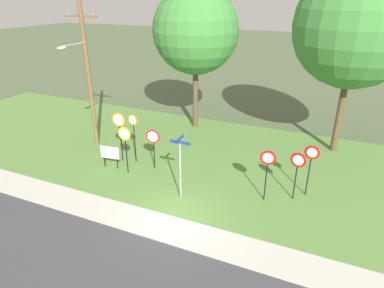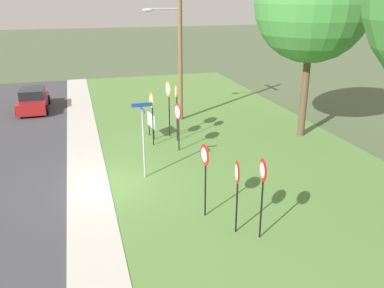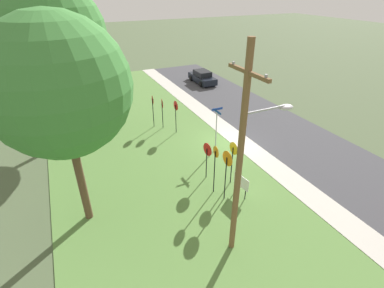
{
  "view_description": "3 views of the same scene",
  "coord_description": "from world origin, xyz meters",
  "px_view_note": "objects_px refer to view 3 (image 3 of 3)",
  "views": [
    {
      "loc": [
        5.43,
        -10.46,
        8.83
      ],
      "look_at": [
        -0.77,
        3.69,
        1.82
      ],
      "focal_mm": 31.14,
      "sensor_mm": 36.0,
      "label": 1
    },
    {
      "loc": [
        14.93,
        -0.88,
        7.08
      ],
      "look_at": [
        -0.91,
        3.61,
        1.07
      ],
      "focal_mm": 38.69,
      "sensor_mm": 36.0,
      "label": 2
    },
    {
      "loc": [
        -15.07,
        10.2,
        10.05
      ],
      "look_at": [
        -0.61,
        3.36,
        1.06
      ],
      "focal_mm": 26.7,
      "sensor_mm": 36.0,
      "label": 3
    }
  ],
  "objects_px": {
    "stop_sign_far_left": "(233,154)",
    "utility_pole": "(243,154)",
    "stop_sign_far_center": "(207,153)",
    "yield_sign_near_right": "(176,109)",
    "yield_sign_near_left": "(162,107)",
    "oak_tree_right": "(54,35)",
    "stop_sign_near_left": "(215,161)",
    "stop_sign_near_right": "(227,165)",
    "oak_tree_left": "(59,87)",
    "notice_board": "(241,183)",
    "parked_sedan_distant": "(202,77)",
    "street_name_post": "(216,126)",
    "yield_sign_far_left": "(153,104)"
  },
  "relations": [
    {
      "from": "stop_sign_far_left",
      "to": "utility_pole",
      "type": "height_order",
      "value": "utility_pole"
    },
    {
      "from": "stop_sign_far_center",
      "to": "yield_sign_near_right",
      "type": "xyz_separation_m",
      "value": [
        6.2,
        -0.66,
        0.25
      ]
    },
    {
      "from": "yield_sign_near_left",
      "to": "yield_sign_near_right",
      "type": "distance_m",
      "value": 1.38
    },
    {
      "from": "stop_sign_far_center",
      "to": "oak_tree_right",
      "type": "xyz_separation_m",
      "value": [
        8.9,
        6.43,
        5.56
      ]
    },
    {
      "from": "stop_sign_near_left",
      "to": "stop_sign_near_right",
      "type": "bearing_deg",
      "value": -158.15
    },
    {
      "from": "oak_tree_left",
      "to": "yield_sign_near_right",
      "type": "bearing_deg",
      "value": -48.16
    },
    {
      "from": "oak_tree_left",
      "to": "notice_board",
      "type": "bearing_deg",
      "value": -103.23
    },
    {
      "from": "yield_sign_near_right",
      "to": "notice_board",
      "type": "height_order",
      "value": "yield_sign_near_right"
    },
    {
      "from": "yield_sign_near_right",
      "to": "yield_sign_near_left",
      "type": "bearing_deg",
      "value": 22.7
    },
    {
      "from": "parked_sedan_distant",
      "to": "stop_sign_far_center",
      "type": "bearing_deg",
      "value": 153.96
    },
    {
      "from": "stop_sign_near_right",
      "to": "oak_tree_right",
      "type": "distance_m",
      "value": 13.72
    },
    {
      "from": "street_name_post",
      "to": "utility_pole",
      "type": "height_order",
      "value": "utility_pole"
    },
    {
      "from": "yield_sign_far_left",
      "to": "parked_sedan_distant",
      "type": "relative_size",
      "value": 0.61
    },
    {
      "from": "notice_board",
      "to": "oak_tree_left",
      "type": "bearing_deg",
      "value": 69.26
    },
    {
      "from": "stop_sign_near_right",
      "to": "utility_pole",
      "type": "relative_size",
      "value": 0.33
    },
    {
      "from": "yield_sign_near_left",
      "to": "oak_tree_left",
      "type": "xyz_separation_m",
      "value": [
        -7.87,
        6.8,
        4.79
      ]
    },
    {
      "from": "stop_sign_far_left",
      "to": "parked_sedan_distant",
      "type": "xyz_separation_m",
      "value": [
        17.84,
        -7.28,
        -1.3
      ]
    },
    {
      "from": "stop_sign_far_left",
      "to": "yield_sign_near_right",
      "type": "distance_m",
      "value": 7.26
    },
    {
      "from": "parked_sedan_distant",
      "to": "yield_sign_far_left",
      "type": "bearing_deg",
      "value": 135.29
    },
    {
      "from": "oak_tree_right",
      "to": "parked_sedan_distant",
      "type": "height_order",
      "value": "oak_tree_right"
    },
    {
      "from": "yield_sign_near_right",
      "to": "utility_pole",
      "type": "xyz_separation_m",
      "value": [
        -11.18,
        1.92,
        2.79
      ]
    },
    {
      "from": "yield_sign_near_left",
      "to": "street_name_post",
      "type": "distance_m",
      "value": 5.25
    },
    {
      "from": "oak_tree_left",
      "to": "utility_pole",
      "type": "bearing_deg",
      "value": -129.53
    },
    {
      "from": "stop_sign_far_left",
      "to": "stop_sign_far_center",
      "type": "relative_size",
      "value": 1.15
    },
    {
      "from": "stop_sign_far_center",
      "to": "yield_sign_near_left",
      "type": "bearing_deg",
      "value": -8.29
    },
    {
      "from": "stop_sign_near_right",
      "to": "utility_pole",
      "type": "bearing_deg",
      "value": 152.51
    },
    {
      "from": "stop_sign_near_right",
      "to": "parked_sedan_distant",
      "type": "xyz_separation_m",
      "value": [
        18.91,
        -8.34,
        -1.54
      ]
    },
    {
      "from": "yield_sign_near_left",
      "to": "parked_sedan_distant",
      "type": "relative_size",
      "value": 0.57
    },
    {
      "from": "street_name_post",
      "to": "oak_tree_left",
      "type": "relative_size",
      "value": 0.33
    },
    {
      "from": "stop_sign_near_left",
      "to": "street_name_post",
      "type": "distance_m",
      "value": 4.57
    },
    {
      "from": "stop_sign_near_left",
      "to": "stop_sign_near_right",
      "type": "distance_m",
      "value": 0.8
    },
    {
      "from": "yield_sign_near_right",
      "to": "yield_sign_far_left",
      "type": "xyz_separation_m",
      "value": [
        1.73,
        1.21,
        0.02
      ]
    },
    {
      "from": "yield_sign_far_left",
      "to": "notice_board",
      "type": "bearing_deg",
      "value": -165.47
    },
    {
      "from": "stop_sign_near_right",
      "to": "yield_sign_near_right",
      "type": "bearing_deg",
      "value": -9.01
    },
    {
      "from": "stop_sign_far_center",
      "to": "yield_sign_near_right",
      "type": "relative_size",
      "value": 0.89
    },
    {
      "from": "utility_pole",
      "to": "stop_sign_far_left",
      "type": "bearing_deg",
      "value": -30.2
    },
    {
      "from": "yield_sign_near_right",
      "to": "street_name_post",
      "type": "relative_size",
      "value": 0.82
    },
    {
      "from": "stop_sign_near_left",
      "to": "street_name_post",
      "type": "bearing_deg",
      "value": -25.27
    },
    {
      "from": "stop_sign_near_right",
      "to": "oak_tree_left",
      "type": "xyz_separation_m",
      "value": [
        1.68,
        6.73,
        4.43
      ]
    },
    {
      "from": "stop_sign_near_left",
      "to": "stop_sign_far_center",
      "type": "distance_m",
      "value": 1.44
    },
    {
      "from": "yield_sign_near_left",
      "to": "parked_sedan_distant",
      "type": "height_order",
      "value": "yield_sign_near_left"
    },
    {
      "from": "notice_board",
      "to": "yield_sign_far_left",
      "type": "bearing_deg",
      "value": 0.45
    },
    {
      "from": "notice_board",
      "to": "stop_sign_far_center",
      "type": "bearing_deg",
      "value": 13.67
    },
    {
      "from": "stop_sign_far_left",
      "to": "stop_sign_far_center",
      "type": "bearing_deg",
      "value": 41.71
    },
    {
      "from": "yield_sign_near_right",
      "to": "notice_board",
      "type": "xyz_separation_m",
      "value": [
        -8.44,
        -0.21,
        -1.07
      ]
    },
    {
      "from": "yield_sign_far_left",
      "to": "oak_tree_left",
      "type": "bearing_deg",
      "value": 150.0
    },
    {
      "from": "yield_sign_far_left",
      "to": "notice_board",
      "type": "height_order",
      "value": "yield_sign_far_left"
    },
    {
      "from": "stop_sign_far_left",
      "to": "yield_sign_near_right",
      "type": "bearing_deg",
      "value": 0.48
    },
    {
      "from": "stop_sign_near_left",
      "to": "parked_sedan_distant",
      "type": "relative_size",
      "value": 0.68
    },
    {
      "from": "stop_sign_near_left",
      "to": "stop_sign_far_center",
      "type": "xyz_separation_m",
      "value": [
        1.36,
        -0.26,
        -0.37
      ]
    }
  ]
}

